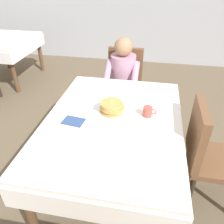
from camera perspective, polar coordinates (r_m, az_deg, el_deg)
name	(u,v)px	position (r m, az deg, el deg)	size (l,w,h in m)	color
ground_plane	(113,180)	(2.35, 0.22, -16.70)	(14.00, 14.00, 0.00)	brown
dining_table_main	(113,128)	(1.90, 0.26, -3.99)	(1.12, 1.52, 0.74)	white
chair_diner	(124,81)	(2.96, 3.04, 7.88)	(0.44, 0.45, 0.93)	brown
diner_person	(122,76)	(2.76, 2.66, 9.11)	(0.40, 0.43, 1.12)	#B2849E
chair_right_side	(206,150)	(2.02, 22.59, -8.89)	(0.45, 0.44, 0.93)	brown
plate_breakfast	(112,112)	(1.92, -0.07, -0.02)	(0.28, 0.28, 0.02)	white
breakfast_stack	(112,107)	(1.88, -0.04, 1.25)	(0.20, 0.21, 0.10)	tan
cup_coffee	(148,112)	(1.88, 9.00, 0.11)	(0.11, 0.08, 0.08)	#B24C42
fork_left_of_plate	(90,112)	(1.94, -5.70, 0.10)	(0.18, 0.01, 0.01)	silver
knife_right_of_plate	(134,116)	(1.88, 5.51, -1.08)	(0.20, 0.01, 0.01)	silver
spoon_near_edge	(102,138)	(1.65, -2.57, -6.61)	(0.15, 0.01, 0.01)	silver
napkin_folded	(73,121)	(1.84, -9.72, -2.32)	(0.17, 0.12, 0.01)	#334C7F
background_table_far	(5,45)	(4.46, -25.36, 14.96)	(0.92, 1.12, 0.74)	white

